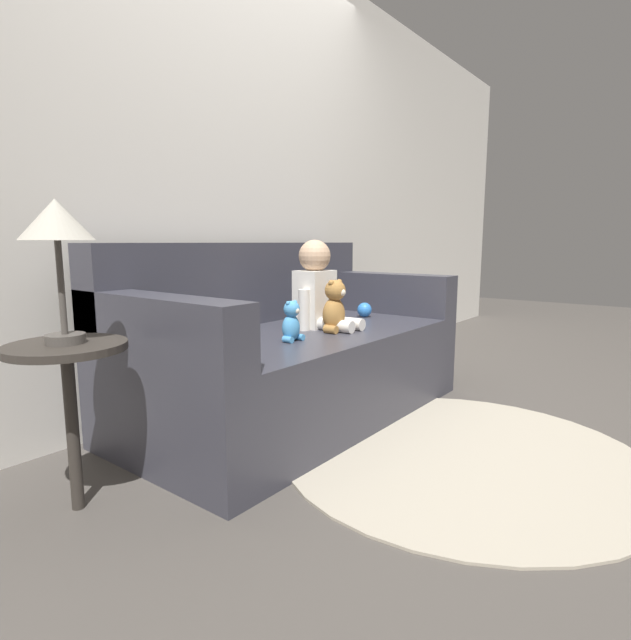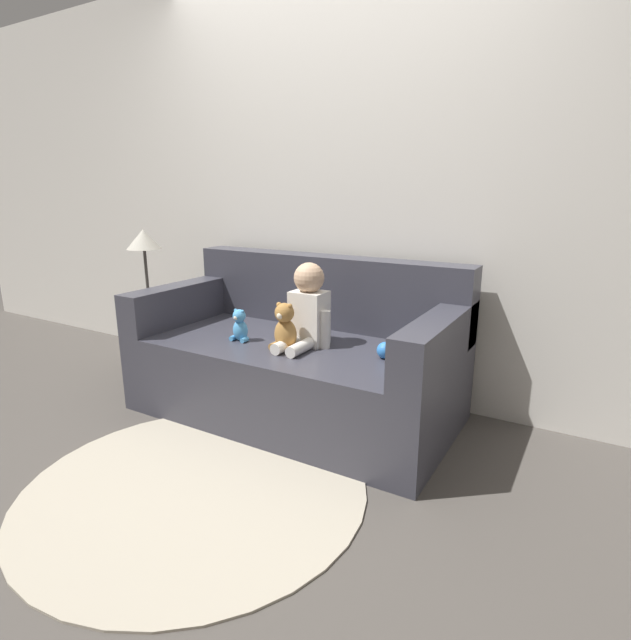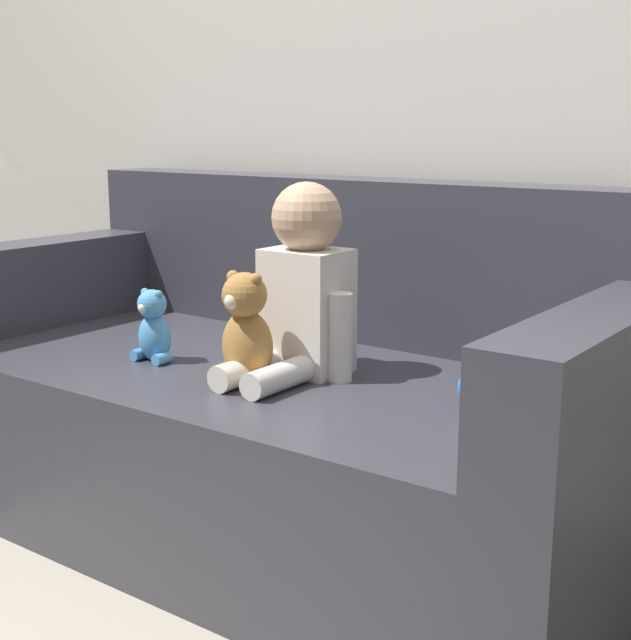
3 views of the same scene
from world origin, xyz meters
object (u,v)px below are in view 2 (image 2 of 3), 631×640
(person_baby, at_px, (307,310))
(teddy_bear_brown, at_px, (285,328))
(side_table, at_px, (146,269))
(toy_ball, at_px, (385,350))
(plush_toy_side, at_px, (240,326))
(couch, at_px, (299,359))

(person_baby, xyz_separation_m, teddy_bear_brown, (-0.05, -0.14, -0.07))
(teddy_bear_brown, distance_m, side_table, 1.24)
(teddy_bear_brown, height_order, side_table, side_table)
(side_table, bearing_deg, teddy_bear_brown, -8.10)
(toy_ball, height_order, side_table, side_table)
(plush_toy_side, xyz_separation_m, side_table, (-0.91, 0.16, 0.22))
(person_baby, height_order, teddy_bear_brown, person_baby)
(couch, relative_size, person_baby, 4.04)
(couch, distance_m, toy_ball, 0.60)
(person_baby, height_order, plush_toy_side, person_baby)
(person_baby, bearing_deg, plush_toy_side, -159.77)
(plush_toy_side, bearing_deg, couch, 41.97)
(teddy_bear_brown, bearing_deg, person_baby, 71.08)
(couch, distance_m, plush_toy_side, 0.39)
(couch, distance_m, side_table, 1.23)
(couch, xyz_separation_m, toy_ball, (0.56, -0.09, 0.17))
(person_baby, xyz_separation_m, toy_ball, (0.45, 0.00, -0.15))
(person_baby, relative_size, side_table, 0.44)
(couch, distance_m, teddy_bear_brown, 0.35)
(person_baby, distance_m, plush_toy_side, 0.40)
(plush_toy_side, relative_size, toy_ball, 2.15)
(teddy_bear_brown, distance_m, plush_toy_side, 0.31)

